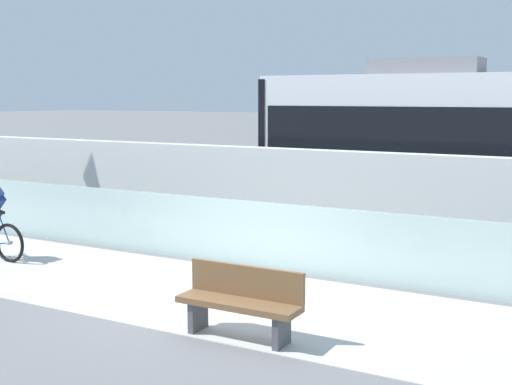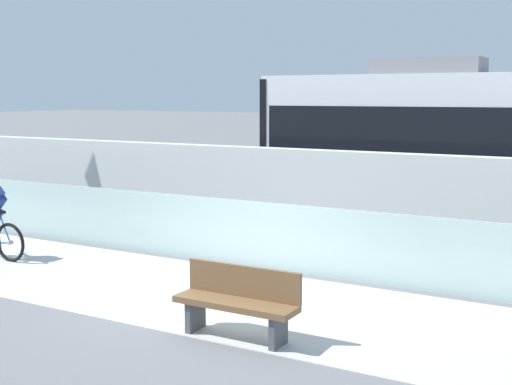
{
  "view_description": "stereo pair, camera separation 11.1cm",
  "coord_description": "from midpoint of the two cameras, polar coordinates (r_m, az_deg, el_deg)",
  "views": [
    {
      "loc": [
        5.28,
        -8.29,
        2.99
      ],
      "look_at": [
        -0.6,
        2.35,
        1.25
      ],
      "focal_mm": 47.46,
      "sensor_mm": 36.0,
      "label": 1
    },
    {
      "loc": [
        5.38,
        -8.24,
        2.99
      ],
      "look_at": [
        -0.6,
        2.35,
        1.25
      ],
      "focal_mm": 47.46,
      "sensor_mm": 36.0,
      "label": 2
    }
  ],
  "objects": [
    {
      "name": "concrete_barrier_wall",
      "position": [
        13.21,
        5.27,
        -0.64
      ],
      "size": [
        32.0,
        0.36,
        1.96
      ],
      "primitive_type": "cube",
      "color": "silver",
      "rests_on": "ground"
    },
    {
      "name": "ground_plane",
      "position": [
        10.28,
        -3.27,
        -8.78
      ],
      "size": [
        200.0,
        200.0,
        0.0
      ],
      "primitive_type": "plane",
      "color": "slate"
    },
    {
      "name": "bench",
      "position": [
        8.49,
        -1.15,
        -9.06
      ],
      "size": [
        1.6,
        0.45,
        0.89
      ],
      "color": "brown",
      "rests_on": "ground"
    },
    {
      "name": "glass_parapet",
      "position": [
        11.69,
        1.62,
        -3.73
      ],
      "size": [
        32.0,
        0.05,
        1.17
      ],
      "primitive_type": "cube",
      "color": "#ADC6C1",
      "rests_on": "ground"
    },
    {
      "name": "bike_path_deck",
      "position": [
        10.28,
        -3.27,
        -8.75
      ],
      "size": [
        32.0,
        3.2,
        0.01
      ],
      "primitive_type": "cube",
      "color": "beige",
      "rests_on": "ground"
    },
    {
      "name": "tram_rail_far",
      "position": [
        16.97,
        10.66,
        -2.13
      ],
      "size": [
        32.0,
        0.08,
        0.01
      ],
      "primitive_type": "cube",
      "color": "#595654",
      "rests_on": "ground"
    },
    {
      "name": "tram_rail_near",
      "position": [
        15.64,
        8.96,
        -2.96
      ],
      "size": [
        32.0,
        0.08,
        0.01
      ],
      "primitive_type": "cube",
      "color": "#595654",
      "rests_on": "ground"
    }
  ]
}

